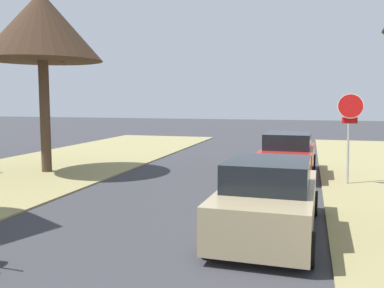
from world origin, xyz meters
TOP-DOWN VIEW (x-y plane):
  - stop_sign_far at (4.42, 14.32)m, footprint 0.81×0.60m
  - street_tree_left_mid_b at (-6.48, 13.69)m, footprint 4.40×4.40m
  - parked_sedan_tan at (2.39, 8.50)m, footprint 2.05×4.45m
  - parked_sedan_red at (2.43, 15.67)m, footprint 2.05×4.45m

SIDE VIEW (x-z plane):
  - parked_sedan_tan at x=2.39m, z-range -0.06..1.51m
  - parked_sedan_red at x=2.43m, z-range -0.06..1.51m
  - stop_sign_far at x=4.42m, z-range 0.70..3.63m
  - street_tree_left_mid_b at x=-6.48m, z-range 2.10..8.81m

